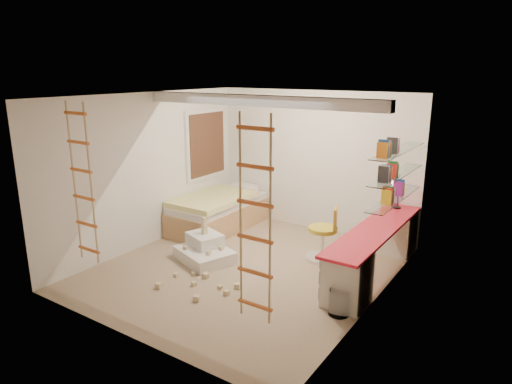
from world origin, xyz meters
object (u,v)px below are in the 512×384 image
Objects in this scene: bed at (218,212)px; play_platform at (205,250)px; desk at (375,250)px; swivel_chair at (324,240)px.

play_platform is (0.74, -1.30, -0.18)m from bed.
desk is at bearing -6.49° from bed.
swivel_chair is at bearing 172.79° from desk.
bed reaches higher than play_platform.
swivel_chair reaches higher than play_platform.
desk is 3.15× the size of swivel_chair.
swivel_chair is at bearing -6.23° from bed.
bed is 2.25× the size of swivel_chair.
bed is 1.88× the size of play_platform.
desk reaches higher than play_platform.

